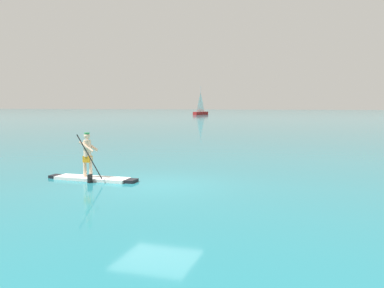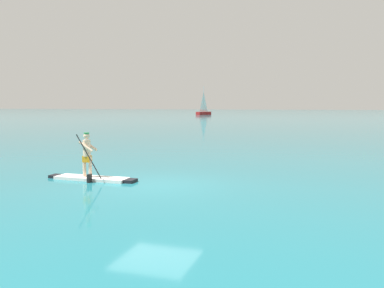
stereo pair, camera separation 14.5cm
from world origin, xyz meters
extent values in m
plane|color=#1E727F|center=(0.00, 0.00, 0.00)|extent=(440.00, 440.00, 0.00)
cube|color=white|center=(-2.48, 0.14, 0.05)|extent=(2.63, 0.70, 0.10)
cube|color=black|center=(-1.00, 0.14, 0.05)|extent=(0.33, 0.49, 0.10)
cube|color=black|center=(-3.95, 0.13, 0.05)|extent=(0.33, 0.42, 0.10)
cylinder|color=beige|center=(-2.52, 0.14, 0.46)|extent=(0.11, 0.11, 0.71)
cylinder|color=beige|center=(-2.76, 0.14, 0.46)|extent=(0.11, 0.11, 0.71)
cube|color=orange|center=(-2.64, 0.14, 0.72)|extent=(0.26, 0.22, 0.22)
cylinder|color=beige|center=(-2.64, 0.14, 1.10)|extent=(0.26, 0.26, 0.57)
sphere|color=beige|center=(-2.64, 0.14, 1.52)|extent=(0.21, 0.21, 0.21)
cylinder|color=#338C4C|center=(-2.64, 0.14, 1.61)|extent=(0.18, 0.18, 0.06)
cylinder|color=beige|center=(-2.59, 0.29, 1.17)|extent=(0.54, 0.09, 0.38)
cylinder|color=beige|center=(-2.59, -0.01, 1.17)|extent=(0.54, 0.09, 0.38)
cylinder|color=black|center=(-2.29, -0.31, 0.87)|extent=(0.94, 0.04, 1.47)
cube|color=black|center=(-2.29, -0.31, 0.12)|extent=(0.08, 0.20, 0.32)
cube|color=#A51E1E|center=(-24.96, 91.17, 0.40)|extent=(2.94, 5.57, 0.80)
cylinder|color=#B2B2B7|center=(-24.96, 91.17, 4.17)|extent=(0.12, 0.12, 6.74)
pyramid|color=white|center=(-24.96, 91.17, 3.48)|extent=(0.98, 2.32, 5.16)
camera|label=1|loc=(4.86, -11.76, 2.57)|focal=37.26mm
camera|label=2|loc=(5.00, -11.71, 2.57)|focal=37.26mm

